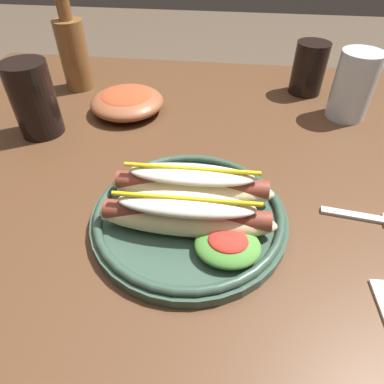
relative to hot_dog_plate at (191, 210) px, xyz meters
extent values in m
plane|color=brown|center=(-0.03, 0.18, -0.77)|extent=(8.00, 8.00, 0.00)
cube|color=#51331E|center=(-0.03, 0.18, -0.04)|extent=(1.15, 0.85, 0.04)
cylinder|color=#51331E|center=(-0.52, 0.51, -0.41)|extent=(0.06, 0.06, 0.70)
cylinder|color=#51331E|center=(0.45, 0.51, -0.41)|extent=(0.06, 0.06, 0.70)
cylinder|color=#334C3D|center=(0.00, 0.00, -0.02)|extent=(0.27, 0.27, 0.02)
torus|color=#334C3D|center=(0.00, 0.00, -0.01)|extent=(0.26, 0.26, 0.01)
ellipsoid|color=beige|center=(0.00, -0.03, 0.01)|extent=(0.23, 0.05, 0.04)
cylinder|color=brown|center=(0.00, -0.03, 0.02)|extent=(0.21, 0.03, 0.03)
ellipsoid|color=silver|center=(0.00, -0.03, 0.04)|extent=(0.17, 0.05, 0.02)
cylinder|color=yellow|center=(0.00, -0.03, 0.05)|extent=(0.19, 0.01, 0.01)
ellipsoid|color=beige|center=(0.00, 0.03, 0.01)|extent=(0.23, 0.05, 0.04)
cylinder|color=brown|center=(0.00, 0.03, 0.02)|extent=(0.21, 0.03, 0.03)
ellipsoid|color=silver|center=(0.00, 0.03, 0.04)|extent=(0.17, 0.05, 0.02)
cylinder|color=yellow|center=(0.00, 0.03, 0.05)|extent=(0.19, 0.01, 0.01)
ellipsoid|color=#4C8C38|center=(0.05, -0.06, 0.00)|extent=(0.08, 0.07, 0.02)
ellipsoid|color=red|center=(0.05, -0.06, 0.01)|extent=(0.05, 0.04, 0.01)
cube|color=silver|center=(0.23, 0.04, -0.02)|extent=(0.09, 0.02, 0.00)
cylinder|color=black|center=(-0.31, 0.21, 0.04)|extent=(0.08, 0.08, 0.14)
cylinder|color=silver|center=(0.28, 0.34, 0.04)|extent=(0.08, 0.08, 0.13)
cylinder|color=black|center=(0.21, 0.45, 0.03)|extent=(0.07, 0.07, 0.11)
cylinder|color=brown|center=(-0.32, 0.41, 0.05)|extent=(0.06, 0.06, 0.15)
cylinder|color=brown|center=(-0.32, 0.41, 0.16)|extent=(0.03, 0.03, 0.08)
ellipsoid|color=brown|center=(-0.17, 0.30, 0.00)|extent=(0.15, 0.15, 0.04)
ellipsoid|color=#B74223|center=(-0.17, 0.30, 0.01)|extent=(0.11, 0.11, 0.02)
camera|label=1|loc=(0.04, -0.33, 0.33)|focal=31.88mm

